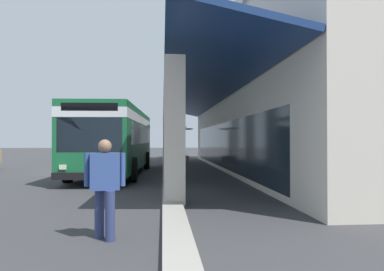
% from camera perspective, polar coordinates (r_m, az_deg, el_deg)
% --- Properties ---
extents(ground, '(120.00, 120.00, 0.00)m').
position_cam_1_polar(ground, '(20.32, 5.48, -5.45)').
color(ground, '#38383A').
extents(curb_strip, '(31.53, 0.50, 0.12)m').
position_cam_1_polar(curb_strip, '(20.12, -3.93, -5.32)').
color(curb_strip, '#9E998E').
rests_on(curb_strip, ground).
extents(plaza_building, '(26.57, 16.77, 7.65)m').
position_cam_1_polar(plaza_building, '(22.46, 21.56, 4.83)').
color(plaza_building, beige).
rests_on(plaza_building, ground).
extents(transit_bus, '(11.30, 3.10, 3.34)m').
position_cam_1_polar(transit_bus, '(18.42, -11.81, -0.15)').
color(transit_bus, '#196638').
rests_on(transit_bus, ground).
extents(pedestrian, '(0.37, 0.69, 1.69)m').
position_cam_1_polar(pedestrian, '(6.34, -13.51, -7.29)').
color(pedestrian, navy).
rests_on(pedestrian, ground).
extents(potted_palm, '(1.85, 1.66, 2.67)m').
position_cam_1_polar(potted_palm, '(26.83, -1.50, -3.02)').
color(potted_palm, gray).
rests_on(potted_palm, ground).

